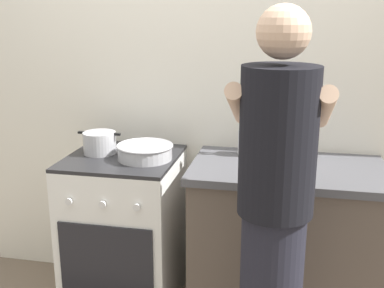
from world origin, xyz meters
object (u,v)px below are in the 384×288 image
Objects in this scene: mixing_bowl at (145,151)px; person at (274,221)px; utensil_crock at (247,137)px; spice_bottle at (301,158)px; stove_range at (125,231)px; pot at (100,143)px.

mixing_bowl is 0.92m from person.
person is at bearing -76.53° from utensil_crock.
person is at bearing -99.84° from spice_bottle.
mixing_bowl reaches higher than spice_bottle.
person is (0.71, -0.57, -0.09)m from mixing_bowl.
spice_bottle is at bearing 80.16° from person.
mixing_bowl is (0.14, -0.02, 0.50)m from stove_range.
pot is 1.18m from person.
mixing_bowl is 3.80× the size of spice_bottle.
spice_bottle is (0.29, -0.12, -0.06)m from utensil_crock.
utensil_crock is (0.53, 0.19, 0.06)m from mixing_bowl.
stove_range is 0.89m from utensil_crock.
utensil_crock reaches higher than spice_bottle.
person is (0.99, -0.62, -0.10)m from pot.
utensil_crock reaches higher than pot.
stove_range is 2.73× the size of utensil_crock.
mixing_bowl is at bearing 141.40° from person.
pot reaches higher than stove_range.
person is at bearing -32.06° from pot.
mixing_bowl reaches higher than stove_range.
mixing_bowl is at bearing -160.45° from utensil_crock.
person reaches higher than mixing_bowl.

